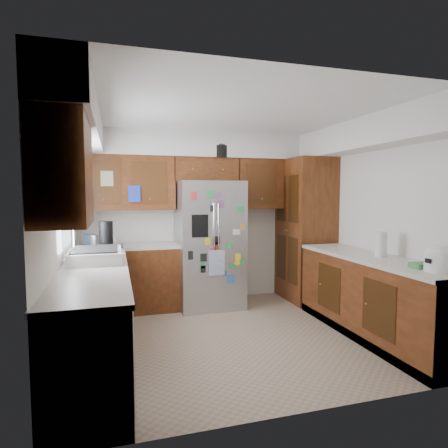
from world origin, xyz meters
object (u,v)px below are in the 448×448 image
(fridge, at_px, (209,244))
(paper_towel, at_px, (381,244))
(pantry, at_px, (305,230))
(rice_cooker, at_px, (441,258))

(fridge, distance_m, paper_towel, 2.31)
(pantry, height_order, rice_cooker, pantry)
(pantry, bearing_deg, rice_cooker, -90.01)
(pantry, bearing_deg, fridge, 177.94)
(pantry, xyz_separation_m, paper_towel, (0.04, -1.66, -0.01))
(rice_cooker, xyz_separation_m, paper_towel, (0.04, 0.84, 0.02))
(pantry, xyz_separation_m, rice_cooker, (-0.00, -2.49, -0.03))
(pantry, xyz_separation_m, fridge, (-1.50, 0.05, -0.17))
(rice_cooker, height_order, paper_towel, paper_towel)
(pantry, distance_m, paper_towel, 1.66)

